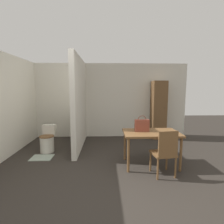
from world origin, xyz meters
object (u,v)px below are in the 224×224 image
Objects in this scene: handbag at (142,125)px; wooden_chair at (165,152)px; wooden_cabinet at (158,110)px; toilet at (48,140)px; dining_table at (151,136)px.

wooden_chair is at bearing -60.51° from handbag.
wooden_chair is 2.62× the size of handbag.
handbag is 2.26m from wooden_cabinet.
handbag is at bearing -115.56° from wooden_cabinet.
dining_table is at bearing -20.49° from toilet.
handbag reaches higher than toilet.
handbag is 0.18× the size of wooden_cabinet.
wooden_chair reaches higher than dining_table.
wooden_cabinet reaches higher than wooden_chair.
wooden_chair is 3.02m from toilet.
toilet is 1.97× the size of handbag.
dining_table is at bearing -110.51° from wooden_cabinet.
wooden_chair is (0.13, -0.51, -0.17)m from dining_table.
handbag is at bearing 162.43° from dining_table.
dining_table is 2.71m from toilet.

